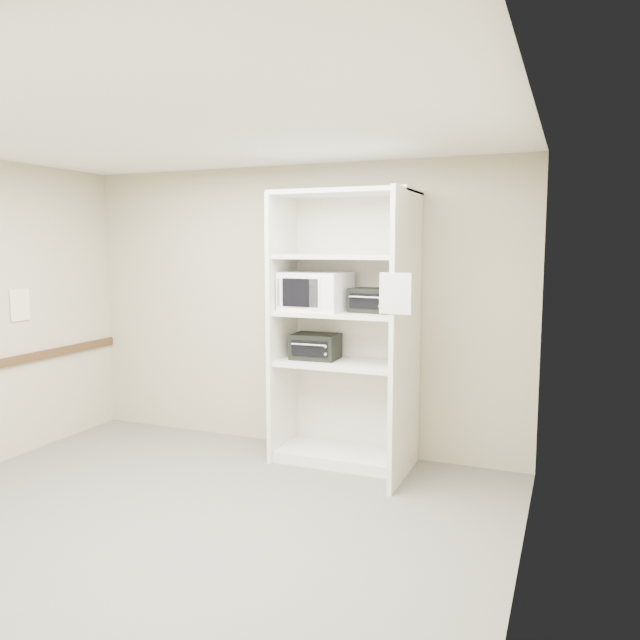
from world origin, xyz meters
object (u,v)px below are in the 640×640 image
at_px(microwave, 316,291).
at_px(toaster_oven_lower, 316,346).
at_px(shelving_unit, 349,338).
at_px(toaster_oven_upper, 372,300).

xyz_separation_m(microwave, toaster_oven_lower, (-0.02, 0.04, -0.51)).
bearing_deg(shelving_unit, microwave, -175.64).
bearing_deg(microwave, toaster_oven_upper, 9.07).
bearing_deg(shelving_unit, toaster_oven_lower, 176.60).
bearing_deg(toaster_oven_upper, toaster_oven_lower, -174.22).
distance_m(shelving_unit, toaster_oven_upper, 0.40).
height_order(toaster_oven_upper, toaster_oven_lower, toaster_oven_upper).
height_order(shelving_unit, toaster_oven_upper, shelving_unit).
relative_size(shelving_unit, microwave, 4.25).
distance_m(shelving_unit, toaster_oven_lower, 0.35).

